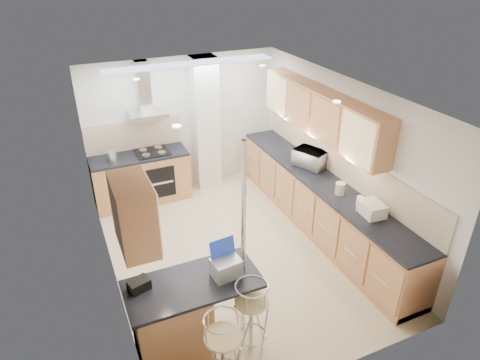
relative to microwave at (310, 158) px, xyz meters
name	(u,v)px	position (x,y,z in m)	size (l,w,h in m)	color
ground	(235,250)	(-1.57, -0.49, -1.06)	(4.80, 4.80, 0.00)	tan
room_shell	(245,147)	(-1.24, -0.11, 0.48)	(3.64, 4.84, 2.51)	silver
right_counter	(320,204)	(-0.07, -0.49, -0.60)	(0.63, 4.40, 0.92)	#C47A4E
back_counter	(141,178)	(-2.52, 1.61, -0.60)	(1.70, 0.63, 0.92)	#C47A4E
peninsula	(195,314)	(-2.69, -1.94, -0.59)	(1.47, 0.72, 0.94)	#C47A4E
microwave	(310,158)	(0.00, 0.00, 0.00)	(0.52, 0.35, 0.29)	white
laptop	(226,268)	(-2.32, -1.97, -0.02)	(0.31, 0.23, 0.21)	#A6AAAE
bag	(139,285)	(-3.24, -1.80, -0.07)	(0.22, 0.16, 0.12)	black
bar_stool_near	(223,354)	(-2.61, -2.59, -0.57)	(0.40, 0.40, 0.99)	#D9BB75
bar_stool_end	(251,318)	(-2.14, -2.25, -0.58)	(0.39, 0.39, 0.96)	#D9BB75
jar_a	(300,152)	(0.05, 0.39, -0.06)	(0.12, 0.12, 0.16)	silver
jar_b	(303,162)	(-0.12, 0.04, -0.07)	(0.11, 0.11, 0.15)	silver
jar_c	(340,189)	(-0.10, -0.97, -0.05)	(0.14, 0.14, 0.18)	#BEB898
jar_d	(360,201)	(-0.03, -1.35, -0.07)	(0.10, 0.10, 0.14)	white
bread_bin	(372,209)	(-0.03, -1.61, -0.05)	(0.27, 0.34, 0.18)	silver
kettle	(113,156)	(-2.97, 1.51, -0.04)	(0.16, 0.16, 0.20)	silver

